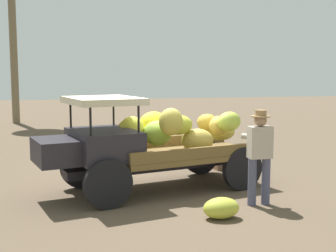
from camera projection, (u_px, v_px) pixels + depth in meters
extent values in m
plane|color=brown|center=(153.00, 189.00, 9.16)|extent=(60.00, 60.00, 0.00)
cube|color=#242229|center=(164.00, 165.00, 9.13)|extent=(3.98, 1.43, 0.16)
cylinder|color=black|center=(108.00, 184.00, 7.78)|extent=(0.87, 0.35, 0.87)
cylinder|color=black|center=(82.00, 167.00, 9.20)|extent=(0.87, 0.35, 0.87)
cylinder|color=black|center=(242.00, 168.00, 9.03)|extent=(0.87, 0.35, 0.87)
cylinder|color=black|center=(201.00, 155.00, 10.45)|extent=(0.87, 0.35, 0.87)
cube|color=brown|center=(183.00, 154.00, 9.31)|extent=(3.33, 2.42, 0.10)
cube|color=brown|center=(204.00, 153.00, 8.58)|extent=(2.92, 0.83, 0.22)
cube|color=brown|center=(166.00, 141.00, 10.00)|extent=(2.92, 0.83, 0.22)
cube|color=#242229|center=(104.00, 145.00, 8.51)|extent=(1.44, 1.75, 0.55)
cube|color=#242229|center=(55.00, 151.00, 8.12)|extent=(0.94, 1.21, 0.44)
cylinder|color=black|center=(90.00, 120.00, 7.68)|extent=(0.04, 0.04, 0.55)
cylinder|color=black|center=(71.00, 113.00, 8.82)|extent=(0.04, 0.04, 0.55)
cylinder|color=black|center=(139.00, 117.00, 8.07)|extent=(0.04, 0.04, 0.55)
cylinder|color=black|center=(114.00, 112.00, 9.21)|extent=(0.04, 0.04, 0.55)
cube|color=beige|center=(103.00, 100.00, 8.41)|extent=(1.56, 1.78, 0.12)
ellipsoid|color=gold|center=(131.00, 130.00, 9.12)|extent=(0.71, 0.61, 0.53)
ellipsoid|color=gold|center=(178.00, 125.00, 8.81)|extent=(0.67, 0.52, 0.47)
ellipsoid|color=gold|center=(207.00, 123.00, 9.77)|extent=(0.58, 0.55, 0.41)
ellipsoid|color=yellow|center=(154.00, 123.00, 9.27)|extent=(0.76, 0.67, 0.58)
ellipsoid|color=gold|center=(220.00, 131.00, 9.92)|extent=(0.74, 0.65, 0.39)
ellipsoid|color=gold|center=(197.00, 141.00, 8.99)|extent=(0.73, 0.64, 0.54)
ellipsoid|color=gold|center=(219.00, 126.00, 9.40)|extent=(0.60, 0.61, 0.41)
ellipsoid|color=#BCD248|center=(229.00, 122.00, 9.23)|extent=(0.67, 0.64, 0.49)
ellipsoid|color=#91B839|center=(157.00, 133.00, 8.96)|extent=(0.69, 0.70, 0.62)
ellipsoid|color=#CECE3D|center=(132.00, 128.00, 8.95)|extent=(0.52, 0.60, 0.58)
ellipsoid|color=gold|center=(171.00, 122.00, 8.53)|extent=(0.49, 0.40, 0.52)
cylinder|color=#4A4D6B|center=(252.00, 182.00, 7.99)|extent=(0.15, 0.15, 0.84)
cylinder|color=#4A4D6B|center=(266.00, 181.00, 8.05)|extent=(0.15, 0.15, 0.84)
cube|color=#B5AA9A|center=(260.00, 142.00, 7.94)|extent=(0.40, 0.25, 0.56)
cylinder|color=#B5AA9A|center=(252.00, 137.00, 8.00)|extent=(0.33, 0.37, 0.10)
cylinder|color=#B5AA9A|center=(263.00, 137.00, 8.05)|extent=(0.32, 0.38, 0.10)
sphere|color=#9B785A|center=(260.00, 120.00, 7.89)|extent=(0.22, 0.22, 0.22)
cylinder|color=#9B784E|center=(261.00, 116.00, 7.88)|extent=(0.34, 0.34, 0.02)
cylinder|color=#9B784E|center=(261.00, 113.00, 7.88)|extent=(0.20, 0.20, 0.10)
cube|color=#8C624B|center=(223.00, 161.00, 11.06)|extent=(0.61, 0.49, 0.38)
ellipsoid|color=gold|center=(221.00, 208.00, 7.30)|extent=(0.60, 0.43, 0.36)
cylinder|color=#726249|center=(13.00, 44.00, 20.29)|extent=(0.33, 0.33, 7.10)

